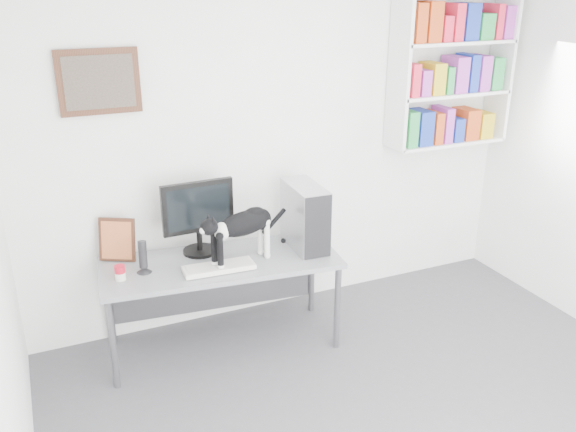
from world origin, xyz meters
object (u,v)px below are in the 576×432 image
Objects in this scene: pc_tower at (305,216)px; leaning_print at (117,239)px; bookshelf at (452,68)px; speaker at (143,256)px; keyboard at (219,267)px; monitor at (198,217)px; soup_can at (120,273)px; desk at (223,303)px; cat at (243,237)px.

leaning_print is (-1.29, 0.31, -0.08)m from pc_tower.
speaker is at bearing -174.38° from bookshelf.
pc_tower reaches higher than keyboard.
monitor is 0.58m from leaning_print.
monitor is at bearing 18.80° from soup_can.
speaker is (-1.17, 0.04, -0.12)m from pc_tower.
monitor is at bearing 36.94° from speaker.
bookshelf is at bearing 14.26° from pc_tower.
monitor reaches higher than speaker.
speaker is (-2.59, -0.25, -1.05)m from bookshelf.
leaning_print reaches higher than desk.
keyboard is 2.05× the size of speaker.
cat is at bearing -29.33° from desk.
desk is 0.70m from speaker.
desk is 7.06× the size of speaker.
soup_can is (-1.33, -0.01, -0.18)m from pc_tower.
soup_can reaches higher than desk.
pc_tower is (0.64, -0.01, 0.58)m from desk.
pc_tower is (-1.42, -0.30, -0.93)m from bookshelf.
pc_tower is at bearing -6.48° from cat.
keyboard is 0.64m from soup_can.
cat reaches higher than keyboard.
pc_tower is (0.70, 0.13, 0.22)m from keyboard.
monitor is 5.40× the size of soup_can.
leaning_print is (-0.55, 0.11, -0.12)m from monitor.
cat is (0.19, 0.04, 0.18)m from keyboard.
speaker is 0.74× the size of leaning_print.
keyboard is 0.74m from pc_tower.
leaning_print is at bearing 131.28° from speaker.
monitor is 0.41m from keyboard.
leaning_print is at bearing 147.02° from keyboard.
monitor is 0.76m from pc_tower.
monitor is 2.34× the size of speaker.
pc_tower is 4.63× the size of soup_can.
cat is (0.23, -0.28, -0.08)m from monitor.
leaning_print is (-0.65, 0.30, 0.50)m from desk.
cat is (0.82, -0.08, 0.14)m from soup_can.
desk is at bearing -65.60° from monitor.
keyboard is 0.75m from leaning_print.
bookshelf is 2.89m from leaning_print.
monitor is 1.14× the size of keyboard.
monitor is at bearing 17.13° from leaning_print.
leaning_print is at bearing 82.50° from soup_can.
speaker is 2.30× the size of soup_can.
pc_tower is at bearing -168.27° from bookshelf.
bookshelf is 2.34m from monitor.
leaning_print is 0.88m from cat.
desk is at bearing -178.25° from pc_tower.
desk is (-2.07, -0.29, -1.51)m from bookshelf.
bookshelf is 2.57m from desk.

